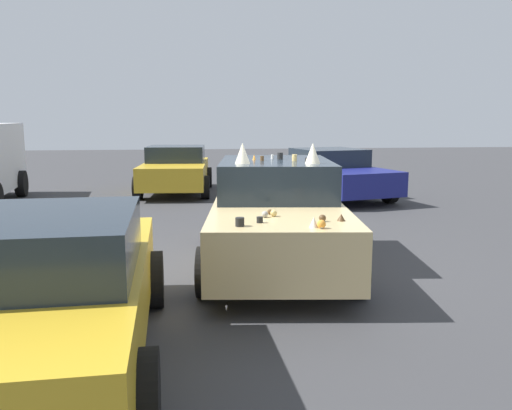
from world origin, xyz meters
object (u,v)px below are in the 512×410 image
Objects in this scene: parked_sedan_far_left at (43,290)px; parked_sedan_row_back_far at (176,170)px; parked_sedan_near_right at (333,174)px; art_car_decorated at (276,213)px.

parked_sedan_far_left reaches higher than parked_sedan_row_back_far.
parked_sedan_far_left is at bearing -0.68° from parked_sedan_row_back_far.
parked_sedan_row_back_far reaches higher than parked_sedan_near_right.
art_car_decorated is 1.15× the size of parked_sedan_row_back_far.
art_car_decorated is 8.00m from parked_sedan_row_back_far.
parked_sedan_row_back_far is at bearing -123.98° from parked_sedan_near_right.
art_car_decorated is at bearing 15.75° from parked_sedan_row_back_far.
art_car_decorated is at bearing -36.22° from parked_sedan_near_right.
parked_sedan_near_right is at bearing 73.56° from parked_sedan_row_back_far.
parked_sedan_far_left reaches higher than parked_sedan_near_right.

